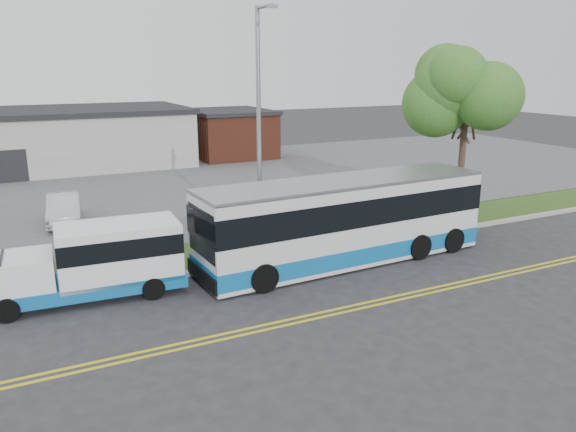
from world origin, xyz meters
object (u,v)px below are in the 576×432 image
transit_bus (344,221)px  parked_car_a (64,209)px  streetlight_near (260,123)px  shuttle_bus (100,259)px  tree_east (467,91)px

transit_bus → parked_car_a: bearing=129.0°
streetlight_near → parked_car_a: (-6.94, 7.53, -4.44)m
shuttle_bus → streetlight_near: bearing=21.3°
shuttle_bus → parked_car_a: (-0.23, 9.69, -0.50)m
tree_east → transit_bus: bearing=-160.4°
tree_east → shuttle_bus: (-17.72, -2.44, -4.91)m
streetlight_near → parked_car_a: bearing=132.7°
parked_car_a → tree_east: bearing=-15.3°
tree_east → streetlight_near: size_ratio=0.88×
streetlight_near → transit_bus: 5.10m
shuttle_bus → transit_bus: (8.97, -0.67, 0.35)m
tree_east → parked_car_a: 20.10m
tree_east → transit_bus: size_ratio=0.70×
streetlight_near → shuttle_bus: (-6.72, -2.16, -3.94)m
tree_east → parked_car_a: size_ratio=1.98×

